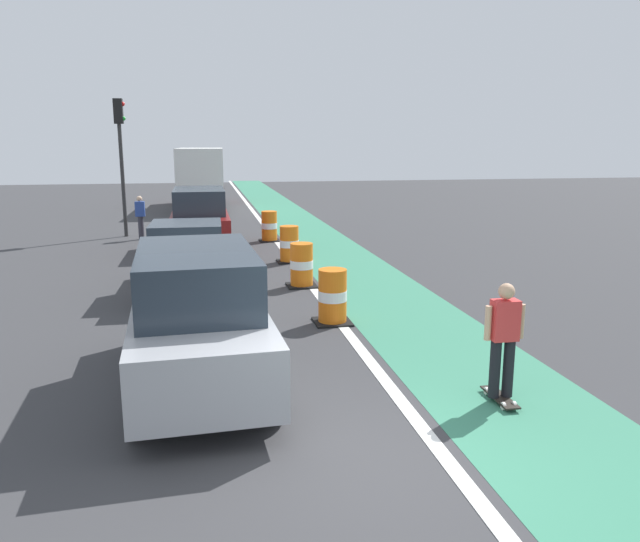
{
  "coord_description": "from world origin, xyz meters",
  "views": [
    {
      "loc": [
        -1.72,
        -5.93,
        3.53
      ],
      "look_at": [
        0.47,
        5.39,
        1.1
      ],
      "focal_mm": 34.35,
      "sensor_mm": 36.0,
      "label": 1
    }
  ],
  "objects_px": {
    "traffic_barrel_far": "(269,227)",
    "delivery_truck_down_block": "(202,174)",
    "parked_suv_nearest": "(198,317)",
    "pedestrian_crossing": "(140,216)",
    "traffic_barrel_front": "(333,297)",
    "traffic_barrel_back": "(289,245)",
    "skateboarder_on_lane": "(504,339)",
    "traffic_light_corner": "(121,143)",
    "parked_suv_third": "(200,219)",
    "traffic_barrel_mid": "(302,265)",
    "parked_sedan_second": "(188,258)"
  },
  "relations": [
    {
      "from": "delivery_truck_down_block",
      "to": "traffic_light_corner",
      "type": "bearing_deg",
      "value": -106.88
    },
    {
      "from": "parked_suv_nearest",
      "to": "traffic_barrel_mid",
      "type": "relative_size",
      "value": 4.3
    },
    {
      "from": "parked_sedan_second",
      "to": "traffic_light_corner",
      "type": "bearing_deg",
      "value": 104.74
    },
    {
      "from": "traffic_barrel_front",
      "to": "traffic_barrel_back",
      "type": "bearing_deg",
      "value": 89.52
    },
    {
      "from": "traffic_barrel_mid",
      "to": "traffic_barrel_front",
      "type": "bearing_deg",
      "value": -88.36
    },
    {
      "from": "parked_suv_third",
      "to": "traffic_light_corner",
      "type": "height_order",
      "value": "traffic_light_corner"
    },
    {
      "from": "pedestrian_crossing",
      "to": "traffic_barrel_far",
      "type": "bearing_deg",
      "value": -15.4
    },
    {
      "from": "parked_suv_nearest",
      "to": "traffic_barrel_far",
      "type": "relative_size",
      "value": 4.3
    },
    {
      "from": "traffic_barrel_mid",
      "to": "pedestrian_crossing",
      "type": "distance_m",
      "value": 9.74
    },
    {
      "from": "parked_suv_nearest",
      "to": "traffic_barrel_far",
      "type": "bearing_deg",
      "value": 79.34
    },
    {
      "from": "traffic_barrel_front",
      "to": "traffic_barrel_far",
      "type": "relative_size",
      "value": 1.0
    },
    {
      "from": "traffic_barrel_front",
      "to": "skateboarder_on_lane",
      "type": "bearing_deg",
      "value": -70.28
    },
    {
      "from": "traffic_barrel_mid",
      "to": "pedestrian_crossing",
      "type": "relative_size",
      "value": 0.68
    },
    {
      "from": "skateboarder_on_lane",
      "to": "parked_sedan_second",
      "type": "distance_m",
      "value": 8.56
    },
    {
      "from": "traffic_barrel_mid",
      "to": "skateboarder_on_lane",
      "type": "bearing_deg",
      "value": -77.92
    },
    {
      "from": "traffic_barrel_mid",
      "to": "traffic_barrel_back",
      "type": "distance_m",
      "value": 3.21
    },
    {
      "from": "delivery_truck_down_block",
      "to": "traffic_barrel_front",
      "type": "bearing_deg",
      "value": -83.83
    },
    {
      "from": "traffic_barrel_mid",
      "to": "traffic_barrel_far",
      "type": "relative_size",
      "value": 1.0
    },
    {
      "from": "traffic_barrel_mid",
      "to": "traffic_barrel_far",
      "type": "xyz_separation_m",
      "value": [
        -0.0,
        7.3,
        0.0
      ]
    },
    {
      "from": "pedestrian_crossing",
      "to": "delivery_truck_down_block",
      "type": "bearing_deg",
      "value": 77.77
    },
    {
      "from": "parked_suv_nearest",
      "to": "delivery_truck_down_block",
      "type": "height_order",
      "value": "delivery_truck_down_block"
    },
    {
      "from": "parked_suv_nearest",
      "to": "traffic_barrel_far",
      "type": "distance_m",
      "value": 13.51
    },
    {
      "from": "traffic_light_corner",
      "to": "parked_suv_third",
      "type": "bearing_deg",
      "value": -52.03
    },
    {
      "from": "parked_sedan_second",
      "to": "traffic_barrel_back",
      "type": "xyz_separation_m",
      "value": [
        2.91,
        3.22,
        -0.3
      ]
    },
    {
      "from": "traffic_barrel_front",
      "to": "traffic_barrel_far",
      "type": "xyz_separation_m",
      "value": [
        -0.09,
        10.53,
        0.0
      ]
    },
    {
      "from": "delivery_truck_down_block",
      "to": "traffic_light_corner",
      "type": "distance_m",
      "value": 10.23
    },
    {
      "from": "delivery_truck_down_block",
      "to": "traffic_light_corner",
      "type": "height_order",
      "value": "traffic_light_corner"
    },
    {
      "from": "parked_sedan_second",
      "to": "delivery_truck_down_block",
      "type": "height_order",
      "value": "delivery_truck_down_block"
    },
    {
      "from": "skateboarder_on_lane",
      "to": "traffic_light_corner",
      "type": "bearing_deg",
      "value": 112.07
    },
    {
      "from": "traffic_barrel_far",
      "to": "traffic_barrel_mid",
      "type": "bearing_deg",
      "value": -89.99
    },
    {
      "from": "parked_suv_third",
      "to": "delivery_truck_down_block",
      "type": "xyz_separation_m",
      "value": [
        0.14,
        13.24,
        0.81
      ]
    },
    {
      "from": "traffic_barrel_mid",
      "to": "pedestrian_crossing",
      "type": "height_order",
      "value": "pedestrian_crossing"
    },
    {
      "from": "parked_suv_nearest",
      "to": "traffic_light_corner",
      "type": "relative_size",
      "value": 0.92
    },
    {
      "from": "traffic_barrel_back",
      "to": "traffic_light_corner",
      "type": "height_order",
      "value": "traffic_light_corner"
    },
    {
      "from": "parked_suv_third",
      "to": "parked_sedan_second",
      "type": "bearing_deg",
      "value": -92.87
    },
    {
      "from": "parked_sedan_second",
      "to": "traffic_barrel_mid",
      "type": "height_order",
      "value": "parked_sedan_second"
    },
    {
      "from": "parked_suv_nearest",
      "to": "traffic_light_corner",
      "type": "distance_m",
      "value": 15.89
    },
    {
      "from": "traffic_barrel_back",
      "to": "traffic_barrel_far",
      "type": "height_order",
      "value": "same"
    },
    {
      "from": "parked_sedan_second",
      "to": "parked_suv_third",
      "type": "relative_size",
      "value": 0.9
    },
    {
      "from": "parked_sedan_second",
      "to": "traffic_light_corner",
      "type": "relative_size",
      "value": 0.81
    },
    {
      "from": "traffic_barrel_front",
      "to": "pedestrian_crossing",
      "type": "xyz_separation_m",
      "value": [
        -4.71,
        11.8,
        0.33
      ]
    },
    {
      "from": "traffic_barrel_mid",
      "to": "parked_suv_nearest",
      "type": "bearing_deg",
      "value": -112.71
    },
    {
      "from": "traffic_barrel_front",
      "to": "traffic_barrel_back",
      "type": "height_order",
      "value": "same"
    },
    {
      "from": "traffic_light_corner",
      "to": "pedestrian_crossing",
      "type": "relative_size",
      "value": 3.17
    },
    {
      "from": "parked_sedan_second",
      "to": "traffic_barrel_mid",
      "type": "xyz_separation_m",
      "value": [
        2.76,
        0.02,
        -0.3
      ]
    },
    {
      "from": "traffic_light_corner",
      "to": "parked_sedan_second",
      "type": "bearing_deg",
      "value": -75.26
    },
    {
      "from": "traffic_barrel_far",
      "to": "delivery_truck_down_block",
      "type": "height_order",
      "value": "delivery_truck_down_block"
    },
    {
      "from": "parked_suv_nearest",
      "to": "pedestrian_crossing",
      "type": "xyz_separation_m",
      "value": [
        -2.12,
        14.54,
        -0.17
      ]
    },
    {
      "from": "skateboarder_on_lane",
      "to": "pedestrian_crossing",
      "type": "distance_m",
      "value": 17.12
    },
    {
      "from": "parked_suv_third",
      "to": "traffic_barrel_front",
      "type": "distance_m",
      "value": 9.5
    }
  ]
}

